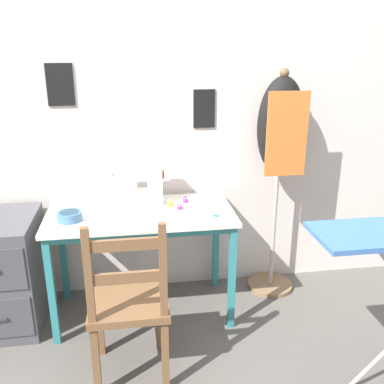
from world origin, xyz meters
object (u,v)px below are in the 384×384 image
object	(u,v)px
scissors	(219,215)
thread_spool_near_machine	(170,204)
thread_spool_far_edge	(185,200)
wooden_chair	(129,304)
filing_cabinet	(7,272)
thread_spool_mid_table	(179,207)
dress_form	(280,139)
sewing_machine	(139,183)
fabric_bowl	(69,216)

from	to	relation	value
scissors	thread_spool_near_machine	world-z (taller)	thread_spool_near_machine
thread_spool_far_edge	wooden_chair	world-z (taller)	wooden_chair
filing_cabinet	thread_spool_mid_table	bearing A→B (deg)	-1.10
filing_cabinet	dress_form	world-z (taller)	dress_form
thread_spool_mid_table	wooden_chair	size ratio (longest dim) A/B	0.05
scissors	thread_spool_far_edge	xyz separation A→B (m)	(-0.17, 0.24, 0.02)
thread_spool_near_machine	dress_form	xyz separation A→B (m)	(0.73, 0.10, 0.37)
wooden_chair	sewing_machine	bearing A→B (deg)	82.70
thread_spool_near_machine	wooden_chair	distance (m)	0.74
thread_spool_far_edge	sewing_machine	bearing A→B (deg)	172.85
thread_spool_far_edge	scissors	bearing A→B (deg)	-54.54
wooden_chair	dress_form	distance (m)	1.41
sewing_machine	filing_cabinet	xyz separation A→B (m)	(-0.83, -0.13, -0.50)
scissors	thread_spool_near_machine	xyz separation A→B (m)	(-0.27, 0.19, 0.02)
thread_spool_mid_table	wooden_chair	distance (m)	0.72
thread_spool_far_edge	wooden_chair	bearing A→B (deg)	-119.46
thread_spool_mid_table	dress_form	size ratio (longest dim) A/B	0.03
thread_spool_mid_table	filing_cabinet	distance (m)	1.14
thread_spool_mid_table	thread_spool_near_machine	bearing A→B (deg)	131.11
scissors	thread_spool_far_edge	world-z (taller)	thread_spool_far_edge
sewing_machine	thread_spool_far_edge	bearing A→B (deg)	-7.15
scissors	wooden_chair	size ratio (longest dim) A/B	0.13
scissors	wooden_chair	world-z (taller)	wooden_chair
fabric_bowl	wooden_chair	distance (m)	0.66
thread_spool_near_machine	dress_form	size ratio (longest dim) A/B	0.03
wooden_chair	scissors	bearing A→B (deg)	37.90
thread_spool_far_edge	fabric_bowl	bearing A→B (deg)	-165.00
thread_spool_mid_table	thread_spool_far_edge	size ratio (longest dim) A/B	1.03
fabric_bowl	scissors	xyz separation A→B (m)	(0.88, -0.06, -0.03)
thread_spool_far_edge	filing_cabinet	xyz separation A→B (m)	(-1.13, -0.09, -0.38)
sewing_machine	scissors	xyz separation A→B (m)	(0.46, -0.28, -0.14)
thread_spool_far_edge	dress_form	xyz separation A→B (m)	(0.63, 0.05, 0.37)
dress_form	thread_spool_near_machine	bearing A→B (deg)	-171.91
thread_spool_near_machine	thread_spool_mid_table	world-z (taller)	thread_spool_near_machine
thread_spool_far_edge	wooden_chair	xyz separation A→B (m)	(-0.38, -0.68, -0.29)
wooden_chair	thread_spool_far_edge	bearing A→B (deg)	60.54
fabric_bowl	scissors	bearing A→B (deg)	-3.60
thread_spool_far_edge	dress_form	distance (m)	0.73
thread_spool_near_machine	thread_spool_mid_table	bearing A→B (deg)	-48.89
fabric_bowl	dress_form	size ratio (longest dim) A/B	0.09
thread_spool_mid_table	thread_spool_far_edge	distance (m)	0.12
sewing_machine	thread_spool_far_edge	xyz separation A→B (m)	(0.29, -0.04, -0.12)
fabric_bowl	scissors	distance (m)	0.88
fabric_bowl	thread_spool_far_edge	world-z (taller)	fabric_bowl
thread_spool_near_machine	thread_spool_far_edge	world-z (taller)	same
fabric_bowl	filing_cabinet	world-z (taller)	fabric_bowl
sewing_machine	thread_spool_near_machine	world-z (taller)	sewing_machine
dress_form	sewing_machine	bearing A→B (deg)	-179.04
sewing_machine	scissors	size ratio (longest dim) A/B	2.90
scissors	filing_cabinet	world-z (taller)	scissors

